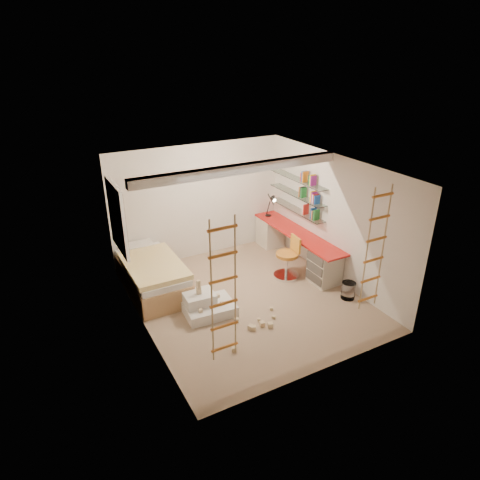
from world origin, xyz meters
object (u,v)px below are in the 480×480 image
swivel_chair (288,262)px  desk (296,246)px  play_platform (206,305)px  bed (152,275)px

swivel_chair → desk: bearing=41.8°
desk → play_platform: 2.75m
desk → swivel_chair: bearing=-138.2°
swivel_chair → play_platform: swivel_chair is taller
desk → play_platform: (-2.60, -0.89, -0.25)m
desk → swivel_chair: (-0.53, -0.47, -0.07)m
desk → bed: (-3.20, 0.36, -0.07)m
desk → bed: bearing=173.5°
bed → desk: bearing=-6.5°
swivel_chair → bed: bearing=162.7°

